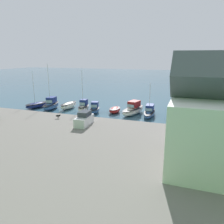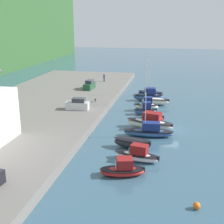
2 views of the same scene
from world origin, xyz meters
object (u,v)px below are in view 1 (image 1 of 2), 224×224
object	(u,v)px
moored_boat_9	(51,105)
moored_boat_10	(37,105)
moored_boat_1	(195,117)
moored_boat_5	(115,110)
parked_car_1	(84,119)
moored_boat_2	(174,116)
moored_boat_6	(95,109)
moored_boat_3	(150,112)
moored_boat_7	(84,107)
moored_boat_8	(69,105)
moored_boat_0	(220,121)
dog_on_quay	(58,116)
moored_boat_4	(133,109)

from	to	relation	value
moored_boat_9	moored_boat_10	xyz separation A→B (m)	(4.15, -0.06, -0.36)
moored_boat_1	moored_boat_5	xyz separation A→B (m)	(16.52, -0.60, -0.14)
parked_car_1	moored_boat_10	bearing A→B (deg)	-36.23
moored_boat_2	moored_boat_6	world-z (taller)	moored_boat_6
moored_boat_3	parked_car_1	xyz separation A→B (m)	(8.05, 13.81, 1.41)
moored_boat_7	moored_boat_8	world-z (taller)	moored_boat_7
moored_boat_0	parked_car_1	bearing A→B (deg)	15.69
moored_boat_3	moored_boat_0	bearing A→B (deg)	169.10
moored_boat_2	moored_boat_10	xyz separation A→B (m)	(31.81, 0.07, -0.10)
moored_boat_1	moored_boat_10	world-z (taller)	moored_boat_10
moored_boat_6	dog_on_quay	bearing A→B (deg)	63.32
moored_boat_5	parked_car_1	bearing A→B (deg)	87.19
moored_boat_1	moored_boat_10	distance (m)	35.63
moored_boat_10	moored_boat_6	bearing A→B (deg)	-165.12
moored_boat_1	moored_boat_2	xyz separation A→B (m)	(3.81, 1.16, 0.03)
dog_on_quay	moored_boat_4	bearing A→B (deg)	113.04
moored_boat_2	dog_on_quay	size ratio (longest dim) A/B	6.35
moored_boat_8	parked_car_1	world-z (taller)	parked_car_1
moored_boat_0	moored_boat_9	world-z (taller)	moored_boat_9
moored_boat_4	parked_car_1	xyz separation A→B (m)	(4.61, 13.68, 1.17)
moored_boat_10	parked_car_1	size ratio (longest dim) A/B	2.01
moored_boat_5	moored_boat_9	size ratio (longest dim) A/B	0.40
dog_on_quay	moored_boat_7	bearing A→B (deg)	156.37
moored_boat_0	moored_boat_3	xyz separation A→B (m)	(13.13, -1.84, 0.08)
moored_boat_6	moored_boat_7	distance (m)	2.67
moored_boat_8	moored_boat_6	bearing A→B (deg)	172.12
moored_boat_0	moored_boat_4	xyz separation A→B (m)	(16.58, -1.71, 0.32)
moored_boat_2	moored_boat_10	size ratio (longest dim) A/B	0.63
moored_boat_1	moored_boat_6	xyz separation A→B (m)	(20.62, 0.91, 0.10)
moored_boat_0	moored_boat_4	distance (m)	16.67
moored_boat_0	moored_boat_10	world-z (taller)	moored_boat_10
parked_car_1	moored_boat_5	bearing A→B (deg)	-95.66
moored_boat_3	moored_boat_4	distance (m)	3.45
moored_boat_3	moored_boat_9	world-z (taller)	moored_boat_9
moored_boat_0	moored_boat_6	world-z (taller)	moored_boat_6
moored_boat_2	moored_boat_3	distance (m)	5.45
moored_boat_4	dog_on_quay	xyz separation A→B (m)	(10.63, 11.88, 0.71)
moored_boat_4	moored_boat_8	xyz separation A→B (m)	(15.52, 0.14, -0.25)
moored_boat_5	parked_car_1	xyz separation A→B (m)	(0.47, 13.71, 1.59)
moored_boat_8	moored_boat_7	bearing A→B (deg)	166.15
dog_on_quay	moored_boat_8	bearing A→B (deg)	177.45
moored_boat_6	parked_car_1	bearing A→B (deg)	92.85
moored_boat_2	moored_boat_6	bearing A→B (deg)	6.74
moored_boat_6	moored_boat_9	xyz separation A→B (m)	(10.84, 0.38, 0.19)
moored_boat_3	moored_boat_4	bearing A→B (deg)	-0.66
moored_boat_0	moored_boat_10	bearing A→B (deg)	-13.65
moored_boat_3	moored_boat_8	distance (m)	18.97
moored_boat_1	moored_boat_3	size ratio (longest dim) A/B	0.79
moored_boat_4	moored_boat_5	bearing A→B (deg)	13.98
moored_boat_0	moored_boat_2	bearing A→B (deg)	-13.61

